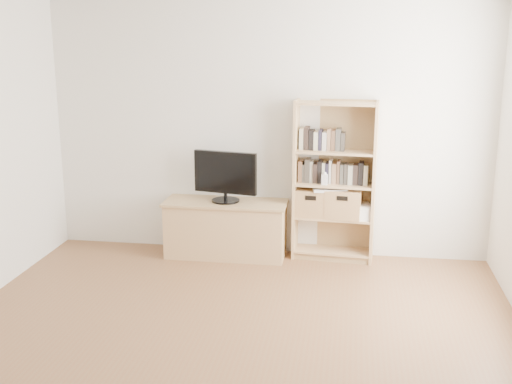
% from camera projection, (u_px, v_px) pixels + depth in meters
% --- Properties ---
extents(floor, '(4.50, 5.00, 0.01)m').
position_uv_depth(floor, '(218.00, 369.00, 4.44)').
color(floor, brown).
rests_on(floor, ground).
extents(back_wall, '(4.50, 0.02, 2.60)m').
position_uv_depth(back_wall, '(268.00, 129.00, 6.51)').
color(back_wall, silver).
rests_on(back_wall, floor).
extents(tv_stand, '(1.21, 0.46, 0.56)m').
position_uv_depth(tv_stand, '(226.00, 230.00, 6.61)').
color(tv_stand, tan).
rests_on(tv_stand, floor).
extents(bookshelf, '(0.83, 0.34, 1.62)m').
position_uv_depth(bookshelf, '(334.00, 182.00, 6.40)').
color(bookshelf, tan).
rests_on(bookshelf, floor).
extents(television, '(0.66, 0.18, 0.52)m').
position_uv_depth(television, '(225.00, 177.00, 6.47)').
color(television, black).
rests_on(television, tv_stand).
extents(books_row_mid, '(0.82, 0.23, 0.22)m').
position_uv_depth(books_row_mid, '(335.00, 172.00, 6.39)').
color(books_row_mid, brown).
rests_on(books_row_mid, bookshelf).
extents(books_row_upper, '(0.38, 0.16, 0.19)m').
position_uv_depth(books_row_upper, '(318.00, 140.00, 6.35)').
color(books_row_upper, brown).
rests_on(books_row_upper, bookshelf).
extents(baby_monitor, '(0.06, 0.04, 0.11)m').
position_uv_depth(baby_monitor, '(325.00, 180.00, 6.32)').
color(baby_monitor, white).
rests_on(baby_monitor, bookshelf).
extents(basket_left, '(0.35, 0.30, 0.27)m').
position_uv_depth(basket_left, '(312.00, 202.00, 6.49)').
color(basket_left, '#9B6746').
rests_on(basket_left, bookshelf).
extents(basket_right, '(0.38, 0.32, 0.29)m').
position_uv_depth(basket_right, '(344.00, 203.00, 6.42)').
color(basket_right, '#9B6746').
rests_on(basket_right, bookshelf).
extents(laptop, '(0.36, 0.28, 0.03)m').
position_uv_depth(laptop, '(330.00, 189.00, 6.41)').
color(laptop, white).
rests_on(laptop, basket_left).
extents(magazine_stack, '(0.21, 0.28, 0.12)m').
position_uv_depth(magazine_stack, '(361.00, 212.00, 6.41)').
color(magazine_stack, silver).
rests_on(magazine_stack, bookshelf).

